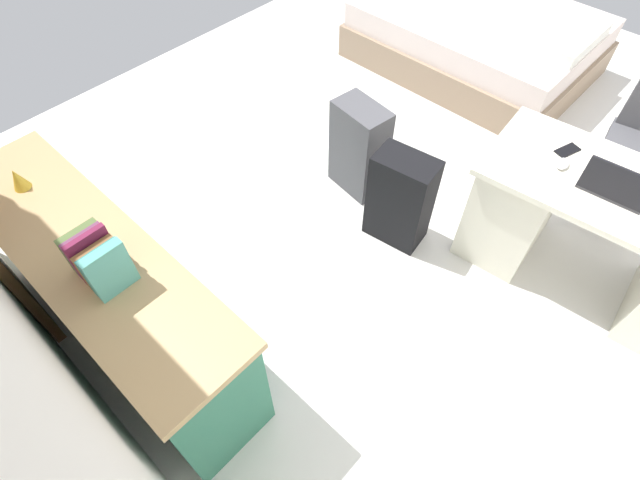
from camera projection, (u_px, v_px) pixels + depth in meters
ground_plane at (460, 199)px, 3.37m from camera, size 5.99×5.99×0.00m
wall_back at (28, 380)px, 1.23m from camera, size 4.02×0.10×2.58m
desk at (602, 237)px, 2.68m from camera, size 1.50×0.80×0.72m
credenza at (114, 298)px, 2.42m from camera, size 1.80×0.48×0.80m
bed at (477, 38)px, 4.20m from camera, size 1.91×1.41×0.58m
suitcase_black at (400, 199)px, 2.94m from camera, size 0.39×0.27×0.63m
suitcase_spare_grey at (359, 149)px, 3.21m from camera, size 0.39×0.27×0.65m
laptop at (615, 186)px, 2.38m from camera, size 0.33×0.25×0.21m
computer_mouse at (563, 164)px, 2.52m from camera, size 0.07×0.11×0.03m
cell_phone_by_mouse at (567, 151)px, 2.60m from camera, size 0.10×0.15×0.01m
book_row at (99, 260)px, 1.94m from camera, size 0.24×0.17×0.24m
figurine_small at (18, 179)px, 2.29m from camera, size 0.08×0.08×0.11m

